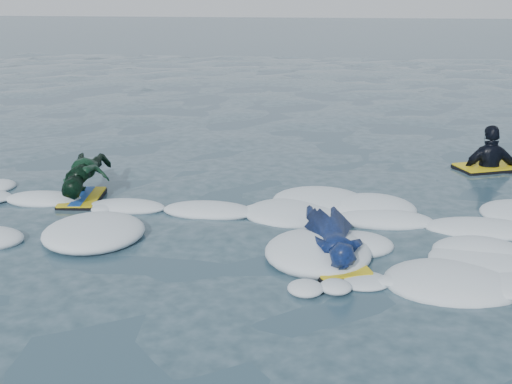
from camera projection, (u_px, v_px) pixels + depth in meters
ground at (225, 270)px, 6.40m from camera, size 120.00×120.00×0.00m
foam_band at (241, 233)px, 7.37m from camera, size 12.00×3.10×0.30m
prone_woman_unit at (333, 238)px, 6.69m from camera, size 0.87×1.59×0.38m
prone_child_unit at (86, 178)px, 8.57m from camera, size 0.81×1.40×0.52m
waiting_rider_unit at (489, 174)px, 9.94m from camera, size 1.18×0.94×1.56m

